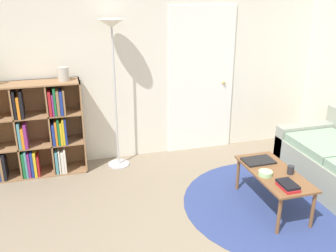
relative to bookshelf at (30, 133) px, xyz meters
name	(u,v)px	position (x,y,z in m)	size (l,w,h in m)	color
wall_back	(153,62)	(1.59, 0.21, 0.74)	(7.73, 0.11, 2.60)	silver
rug	(275,203)	(2.52, -1.45, -0.54)	(1.98, 1.98, 0.01)	navy
bookshelf	(30,133)	(0.00, 0.00, 0.00)	(1.18, 0.34, 1.16)	#936B47
floor_lamp	(113,45)	(1.05, -0.05, 1.01)	(0.31, 0.31, 1.86)	#B7B7BC
coffee_table	(274,176)	(2.45, -1.49, -0.18)	(0.45, 0.94, 0.41)	brown
laptop	(258,161)	(2.41, -1.23, -0.12)	(0.33, 0.23, 0.02)	black
bowl	(265,173)	(2.32, -1.53, -0.10)	(0.14, 0.14, 0.05)	#9ED193
book_stack_on_table	(288,186)	(2.40, -1.81, -0.10)	(0.15, 0.23, 0.05)	#B21E23
cup	(291,170)	(2.59, -1.57, -0.08)	(0.07, 0.07, 0.09)	#28282D
vase_on_shelf	(63,74)	(0.46, 0.00, 0.70)	(0.13, 0.13, 0.16)	#B7B2A8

